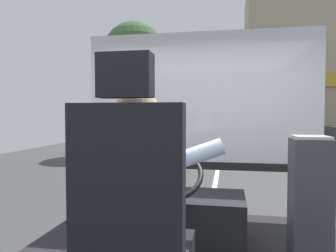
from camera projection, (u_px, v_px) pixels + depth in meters
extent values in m
cube|color=#3A3A3A|center=(219.00, 165.00, 10.57)|extent=(18.00, 44.00, 0.05)
cube|color=silver|center=(219.00, 164.00, 10.57)|extent=(0.12, 39.60, 0.00)
cube|color=black|center=(126.00, 184.00, 1.31)|extent=(0.48, 0.10, 0.66)
cube|color=black|center=(125.00, 76.00, 1.29)|extent=(0.22, 0.10, 0.18)
cylinder|color=black|center=(163.00, 221.00, 1.61)|extent=(0.15, 0.45, 0.15)
cylinder|color=black|center=(129.00, 219.00, 1.65)|extent=(0.15, 0.45, 0.15)
cylinder|color=silver|center=(137.00, 189.00, 1.47)|extent=(0.36, 0.36, 0.54)
cube|color=maroon|center=(147.00, 168.00, 1.65)|extent=(0.06, 0.01, 0.33)
sphere|color=tan|center=(137.00, 111.00, 1.45)|extent=(0.20, 0.20, 0.20)
cylinder|color=silver|center=(170.00, 164.00, 1.71)|extent=(0.59, 0.22, 0.27)
cylinder|color=silver|center=(132.00, 162.00, 1.75)|extent=(0.59, 0.22, 0.27)
cube|color=black|center=(178.00, 218.00, 2.67)|extent=(1.10, 0.56, 0.40)
cylinder|color=black|center=(169.00, 196.00, 2.28)|extent=(0.07, 0.26, 0.37)
torus|color=black|center=(167.00, 175.00, 2.17)|extent=(0.50, 0.45, 0.29)
cylinder|color=black|center=(167.00, 175.00, 2.17)|extent=(0.14, 0.13, 0.10)
cube|color=#333338|center=(310.00, 201.00, 2.29)|extent=(0.26, 0.28, 0.89)
cube|color=#9E9993|center=(311.00, 137.00, 2.27)|extent=(0.24, 0.25, 0.02)
cube|color=silver|center=(200.00, 97.00, 3.44)|extent=(2.50, 0.01, 1.40)
cube|color=black|center=(200.00, 165.00, 3.47)|extent=(2.50, 0.08, 0.08)
cylinder|color=#4C3828|center=(134.00, 113.00, 13.83)|extent=(0.35, 0.35, 3.41)
sphere|color=#375B2D|center=(134.00, 53.00, 13.73)|extent=(2.66, 2.66, 2.66)
cylinder|color=black|center=(311.00, 152.00, 12.15)|extent=(0.14, 0.48, 0.48)
cylinder|color=black|center=(335.00, 163.00, 9.41)|extent=(0.14, 0.48, 0.48)
cube|color=#195633|center=(306.00, 134.00, 16.38)|extent=(1.91, 4.09, 0.68)
cube|color=#282D33|center=(307.00, 123.00, 16.11)|extent=(1.57, 2.25, 0.52)
cylinder|color=black|center=(318.00, 139.00, 17.47)|extent=(0.14, 0.56, 0.56)
cylinder|color=black|center=(283.00, 139.00, 17.80)|extent=(0.14, 0.56, 0.56)
cylinder|color=black|center=(333.00, 143.00, 14.98)|extent=(0.14, 0.56, 0.56)
cylinder|color=black|center=(292.00, 143.00, 15.32)|extent=(0.14, 0.56, 0.56)
cube|color=silver|center=(289.00, 130.00, 21.05)|extent=(1.74, 4.36, 0.62)
cube|color=#282D33|center=(289.00, 122.00, 20.77)|extent=(1.43, 2.40, 0.47)
cylinder|color=black|center=(297.00, 134.00, 22.23)|extent=(0.14, 0.50, 0.50)
cylinder|color=black|center=(273.00, 134.00, 22.54)|extent=(0.14, 0.50, 0.50)
cylinder|color=black|center=(307.00, 137.00, 19.58)|extent=(0.14, 0.50, 0.50)
cylinder|color=black|center=(279.00, 136.00, 19.88)|extent=(0.14, 0.50, 0.50)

